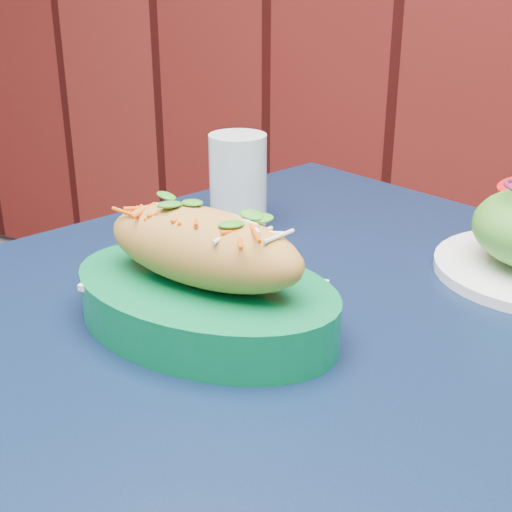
% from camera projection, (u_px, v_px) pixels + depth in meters
% --- Properties ---
extents(cafe_table, '(1.04, 1.04, 0.75)m').
position_uv_depth(cafe_table, '(322.00, 388.00, 0.74)').
color(cafe_table, black).
rests_on(cafe_table, ground).
extents(banh_mi_basket, '(0.30, 0.21, 0.13)m').
position_uv_depth(banh_mi_basket, '(204.00, 282.00, 0.67)').
color(banh_mi_basket, '#066936').
rests_on(banh_mi_basket, cafe_table).
extents(water_glass, '(0.07, 0.07, 0.12)m').
position_uv_depth(water_glass, '(238.00, 180.00, 0.92)').
color(water_glass, silver).
rests_on(water_glass, cafe_table).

